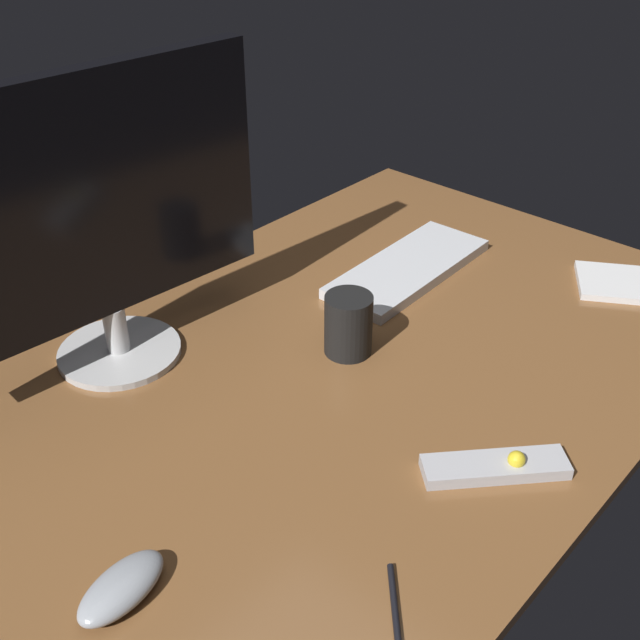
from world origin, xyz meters
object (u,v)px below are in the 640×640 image
keyboard (408,268)px  pen (396,623)px  coffee_mug (348,325)px  computer_mouse (122,587)px  media_remote (495,468)px  notepad (611,282)px  monitor (96,211)px

keyboard → pen: bearing=-146.2°
pen → coffee_mug: bearing=3.7°
computer_mouse → media_remote: media_remote is taller
coffee_mug → computer_mouse: bearing=-167.2°
keyboard → media_remote: bearing=-133.0°
computer_mouse → coffee_mug: 51.72cm
keyboard → coffee_mug: bearing=-165.4°
notepad → pen: 80.91cm
notepad → pen: bearing=-170.3°
keyboard → computer_mouse: 78.39cm
notepad → pen: (-79.75, -13.65, -0.21)cm
computer_mouse → coffee_mug: size_ratio=1.15×
notepad → pen: size_ratio=0.83×
pen → computer_mouse: bearing=82.5°
notepad → keyboard: bearing=124.9°
computer_mouse → media_remote: 46.62cm
media_remote → monitor: bearing=148.0°
computer_mouse → notepad: bearing=-13.9°
monitor → pen: bearing=-94.6°
keyboard → notepad: (20.29, -29.08, -0.39)cm
media_remote → pen: bearing=-128.8°
keyboard → computer_mouse: (-76.03, -19.07, 0.53)cm
computer_mouse → coffee_mug: (50.32, 11.45, 3.35)cm
pen → keyboard: bearing=-6.8°
computer_mouse → coffee_mug: coffee_mug is taller
monitor → media_remote: bearing=-69.6°
notepad → media_remote: bearing=-170.1°
coffee_mug → pen: 48.90cm
monitor → computer_mouse: bearing=-121.1°
monitor → notepad: bearing=-29.3°
keyboard → media_remote: (-33.68, -38.55, -0.04)cm
notepad → pen: notepad is taller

